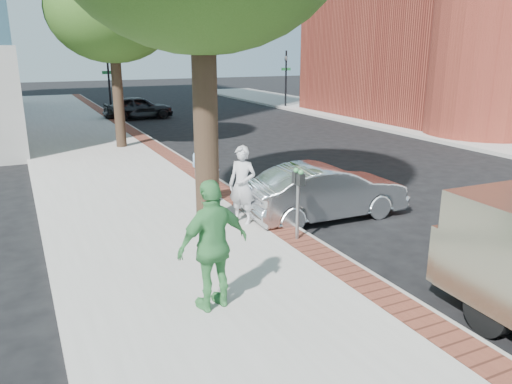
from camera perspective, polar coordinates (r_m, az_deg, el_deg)
ground at (r=9.82m, az=1.81°, el=-7.24°), size 120.00×120.00×0.00m
sidewalk at (r=16.65m, az=-15.76°, el=2.20°), size 5.00×60.00×0.15m
brick_strip at (r=17.13m, az=-8.53°, el=3.28°), size 0.60×60.00×0.01m
curb at (r=17.25m, az=-7.41°, el=3.14°), size 0.10×60.00×0.15m
sidewalk_far at (r=24.89m, az=23.55°, el=5.89°), size 5.00×60.00×0.15m
signal_near at (r=30.46m, az=-16.48°, el=12.31°), size 0.70×0.15×3.80m
signal_far at (r=34.36m, az=3.44°, el=13.26°), size 0.70×0.15×3.80m
tree_far at (r=20.38m, az=-16.18°, el=19.41°), size 4.80×4.80×7.14m
parking_meter at (r=9.91m, az=4.84°, el=0.31°), size 0.12×0.32×1.47m
person_gray at (r=10.90m, az=-1.58°, el=0.79°), size 0.72×0.75×1.73m
person_officer at (r=12.45m, az=-5.82°, el=2.66°), size 0.91×1.02×1.74m
person_green at (r=7.30m, az=-4.89°, el=-6.11°), size 1.23×0.69×1.97m
sedan_silver at (r=11.85m, az=7.94°, el=0.04°), size 3.97×1.48×1.30m
bg_car at (r=29.79m, az=-13.29°, el=9.39°), size 3.92×1.63×1.33m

